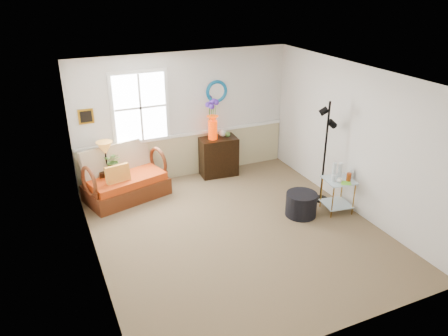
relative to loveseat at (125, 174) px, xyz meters
name	(u,v)px	position (x,y,z in m)	size (l,w,h in m)	color
floor	(237,232)	(1.40, -1.99, -0.49)	(4.50, 5.00, 0.01)	brown
ceiling	(239,77)	(1.40, -1.99, 2.11)	(4.50, 5.00, 0.01)	white
walls	(238,160)	(1.40, -1.99, 0.81)	(4.51, 5.01, 2.60)	silver
wainscot	(186,155)	(1.40, 0.49, -0.04)	(4.46, 0.02, 0.90)	tan
chair_rail	(186,135)	(1.40, 0.48, 0.43)	(4.46, 0.04, 0.06)	white
window	(140,108)	(0.50, 0.48, 1.11)	(1.14, 0.06, 1.44)	white
picture	(86,116)	(-0.52, 0.49, 1.06)	(0.28, 0.03, 0.28)	orange
mirror	(216,91)	(2.10, 0.49, 1.26)	(0.47, 0.47, 0.07)	#167AA8
loveseat	(125,174)	(0.00, 0.00, 0.00)	(1.50, 0.85, 0.98)	#5E280D
throw_pillow	(118,177)	(-0.17, -0.19, 0.05)	(0.44, 0.11, 0.44)	#E85101
lamp_stand	(109,183)	(-0.29, 0.19, -0.21)	(0.31, 0.31, 0.56)	black
table_lamp	(106,156)	(-0.29, 0.21, 0.34)	(0.30, 0.30, 0.56)	#C58131
potted_plant	(114,163)	(-0.17, 0.14, 0.20)	(0.32, 0.36, 0.28)	#476C2C
cabinet	(218,156)	(2.03, 0.27, -0.08)	(0.77, 0.49, 0.82)	black
flower_vase	(213,120)	(1.91, 0.26, 0.75)	(0.24, 0.24, 0.82)	red
side_table	(337,195)	(3.35, -2.07, -0.18)	(0.49, 0.49, 0.62)	#B27C24
tabletop_items	(342,173)	(3.40, -2.08, 0.26)	(0.43, 0.43, 0.26)	silver
floor_lamp	(325,153)	(3.34, -1.61, 0.48)	(0.28, 0.28, 1.93)	black
ottoman	(301,204)	(2.68, -1.94, -0.28)	(0.55, 0.55, 0.42)	black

